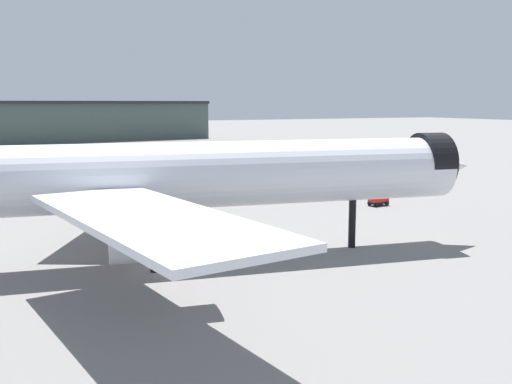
{
  "coord_description": "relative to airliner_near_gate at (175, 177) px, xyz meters",
  "views": [
    {
      "loc": [
        -16.06,
        -53.53,
        16.25
      ],
      "look_at": [
        11.17,
        1.31,
        6.83
      ],
      "focal_mm": 40.82,
      "sensor_mm": 36.0,
      "label": 1
    }
  ],
  "objects": [
    {
      "name": "baggage_tug_wing",
      "position": [
        39.53,
        16.78,
        -7.76
      ],
      "size": [
        3.37,
        2.21,
        1.85
      ],
      "rotation": [
        0.0,
        0.0,
        0.12
      ],
      "color": "black",
      "rests_on": "ground"
    },
    {
      "name": "service_truck_front",
      "position": [
        16.58,
        37.01,
        -7.14
      ],
      "size": [
        5.92,
        3.76,
        3.0
      ],
      "rotation": [
        0.0,
        0.0,
        2.87
      ],
      "color": "black",
      "rests_on": "ground"
    },
    {
      "name": "traffic_cone_wingtip",
      "position": [
        22.55,
        33.65,
        -8.34
      ],
      "size": [
        0.61,
        0.61,
        0.77
      ],
      "primitive_type": "cone",
      "color": "#F2600C",
      "rests_on": "ground"
    },
    {
      "name": "ground",
      "position": [
        -2.65,
        -2.85,
        -8.73
      ],
      "size": [
        900.0,
        900.0,
        0.0
      ],
      "primitive_type": "plane",
      "color": "slate"
    },
    {
      "name": "airliner_near_gate",
      "position": [
        0.0,
        0.0,
        0.0
      ],
      "size": [
        69.47,
        62.58,
        19.81
      ],
      "rotation": [
        0.0,
        0.0,
        -0.18
      ],
      "color": "silver",
      "rests_on": "ground"
    }
  ]
}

